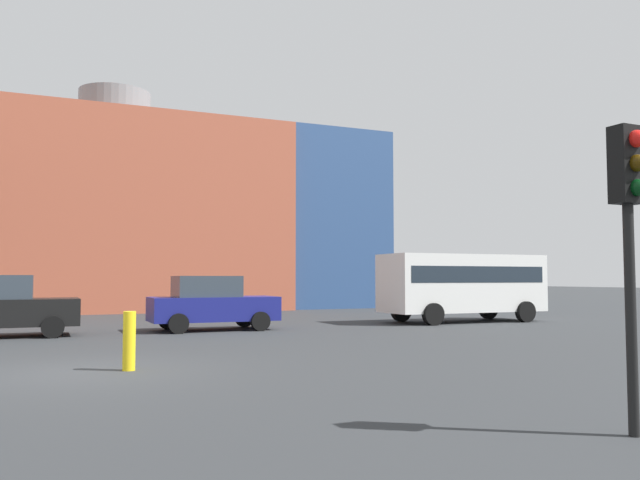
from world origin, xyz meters
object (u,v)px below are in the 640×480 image
(white_bus, at_px, (462,282))
(bollard_yellow_0, at_px, (129,341))
(parked_car_2, at_px, (0,306))
(parked_car_3, at_px, (212,303))
(traffic_light_near_right, at_px, (630,206))

(white_bus, xyz_separation_m, bollard_yellow_0, (-14.15, -8.77, -1.05))
(parked_car_2, height_order, bollard_yellow_0, parked_car_2)
(parked_car_3, distance_m, traffic_light_near_right, 16.42)
(white_bus, relative_size, traffic_light_near_right, 1.93)
(white_bus, bearing_deg, parked_car_3, -179.70)
(parked_car_3, xyz_separation_m, white_bus, (10.39, 0.05, 0.70))
(traffic_light_near_right, xyz_separation_m, bollard_yellow_0, (-4.58, 7.60, -2.03))
(white_bus, relative_size, bollard_yellow_0, 5.99)
(parked_car_3, bearing_deg, white_bus, 0.30)
(traffic_light_near_right, height_order, bollard_yellow_0, traffic_light_near_right)
(bollard_yellow_0, bearing_deg, white_bus, 31.77)
(parked_car_2, distance_m, traffic_light_near_right, 17.94)
(bollard_yellow_0, bearing_deg, parked_car_2, 107.24)
(parked_car_2, relative_size, traffic_light_near_right, 1.22)
(traffic_light_near_right, relative_size, bollard_yellow_0, 3.11)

